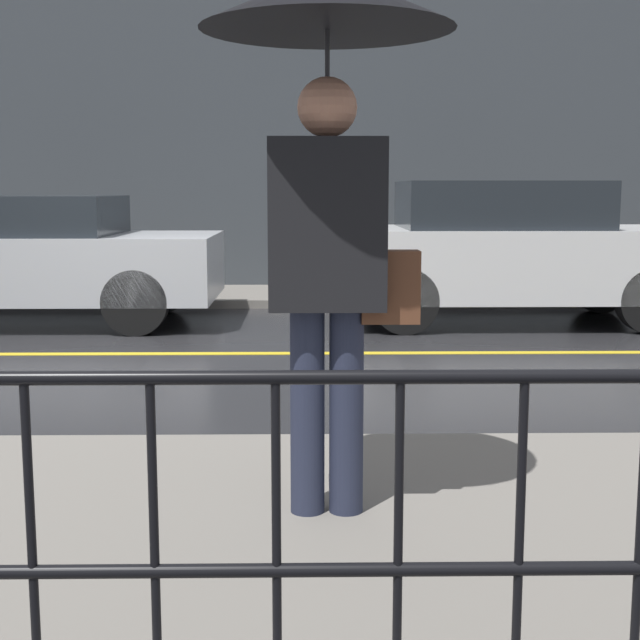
# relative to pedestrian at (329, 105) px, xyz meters

# --- Properties ---
(ground_plane) EXTENTS (80.00, 80.00, 0.00)m
(ground_plane) POSITION_rel_pedestrian_xyz_m (-1.71, 4.26, -1.80)
(ground_plane) COLOR #262628
(sidewalk_far) EXTENTS (28.00, 1.84, 0.10)m
(sidewalk_far) POSITION_rel_pedestrian_xyz_m (-1.71, 8.23, -1.75)
(sidewalk_far) COLOR slate
(sidewalk_far) RESTS_ON ground_plane
(lane_marking) EXTENTS (25.20, 0.12, 0.01)m
(lane_marking) POSITION_rel_pedestrian_xyz_m (-1.71, 4.26, -1.80)
(lane_marking) COLOR gold
(lane_marking) RESTS_ON ground_plane
(building_storefront) EXTENTS (28.00, 0.30, 4.69)m
(building_storefront) POSITION_rel_pedestrian_xyz_m (-1.71, 9.30, 0.54)
(building_storefront) COLOR #383D42
(building_storefront) RESTS_ON ground_plane
(pedestrian) EXTENTS (1.02, 1.02, 2.22)m
(pedestrian) POSITION_rel_pedestrian_xyz_m (0.00, 0.00, 0.00)
(pedestrian) COLOR #23283D
(pedestrian) RESTS_ON sidewalk_near
(car_silver) EXTENTS (3.92, 1.86, 1.40)m
(car_silver) POSITION_rel_pedestrian_xyz_m (-3.07, 6.15, -1.07)
(car_silver) COLOR #B2B5BA
(car_silver) RESTS_ON ground_plane
(car_white) EXTENTS (4.07, 1.81, 1.56)m
(car_white) POSITION_rel_pedestrian_xyz_m (2.15, 6.15, -1.01)
(car_white) COLOR silver
(car_white) RESTS_ON ground_plane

